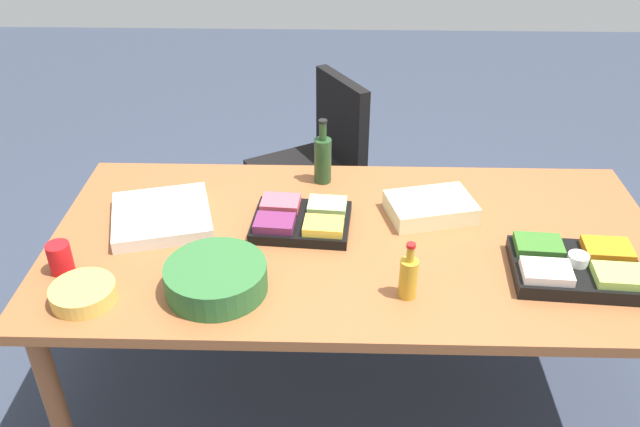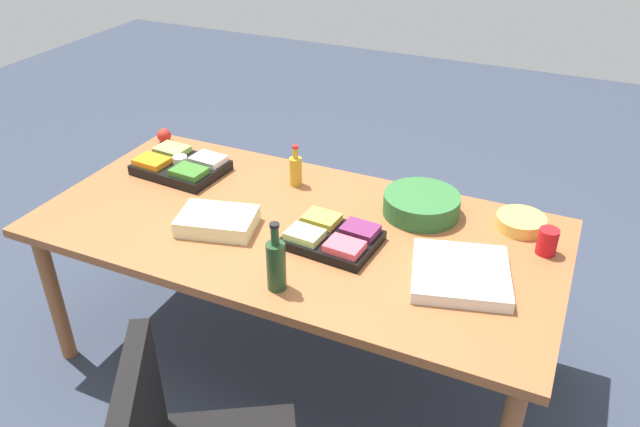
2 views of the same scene
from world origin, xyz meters
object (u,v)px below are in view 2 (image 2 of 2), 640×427
Objects in this scene: sheet_cake at (217,221)px; chip_bowl at (521,222)px; salad_bowl at (421,204)px; wine_bottle at (276,264)px; apple_red at (164,135)px; dressing_bottle at (296,170)px; pizza_box at (460,274)px; fruit_platter at (333,237)px; veggie_tray at (181,166)px; red_solo_cup at (547,241)px; conference_table at (296,238)px.

sheet_cake is 1.29m from chip_bowl.
salad_bowl is 1.20× the size of wine_bottle.
sheet_cake reaches higher than chip_bowl.
chip_bowl is (0.75, 0.80, -0.08)m from wine_bottle.
apple_red is at bearing 139.78° from sheet_cake.
salad_bowl is 0.63m from dressing_bottle.
chip_bowl is at bearing -2.62° from apple_red.
salad_bowl is at bearing 109.27° from pizza_box.
pizza_box is (0.90, -0.41, -0.05)m from dressing_bottle.
dressing_bottle is at bearing 111.41° from wine_bottle.
chip_bowl is at bearing 33.27° from fruit_platter.
fruit_platter is at bearing -16.17° from veggie_tray.
dressing_bottle is at bearing 11.86° from veggie_tray.
apple_red is (-2.04, 0.24, -0.02)m from red_solo_cup.
fruit_platter is at bearing 78.51° from wine_bottle.
dressing_bottle reaches higher than conference_table.
wine_bottle is at bearing -68.59° from dressing_bottle.
veggie_tray is 1.38× the size of sheet_cake.
conference_table is at bearing 107.49° from wine_bottle.
red_solo_cup reaches higher than sheet_cake.
red_solo_cup is 0.25× the size of veggie_tray.
dressing_bottle reaches higher than red_solo_cup.
dressing_bottle reaches higher than sheet_cake.
fruit_platter is at bearing -146.73° from chip_bowl.
red_solo_cup reaches higher than fruit_platter.
fruit_platter is (0.94, -0.27, -0.00)m from veggie_tray.
sheet_cake is 0.84× the size of fruit_platter.
sheet_cake reaches higher than pizza_box.
conference_table is 20.47× the size of red_solo_cup.
salad_bowl is (0.46, 0.31, 0.12)m from conference_table.
conference_table is 0.47m from wine_bottle.
conference_table is at bearing 29.41° from sheet_cake.
veggie_tray reaches higher than apple_red.
veggie_tray is at bearing 140.65° from sheet_cake.
fruit_platter is at bearing -47.31° from dressing_bottle.
pizza_box is 1.03m from sheet_cake.
conference_table is at bearing -146.01° from salad_bowl.
red_solo_cup is at bearing -50.79° from chip_bowl.
dressing_bottle is at bearing -177.13° from chip_bowl.
red_solo_cup is 0.53× the size of dressing_bottle.
red_solo_cup is 0.20m from chip_bowl.
veggie_tray is (-0.74, 0.20, 0.10)m from conference_table.
sheet_cake is 0.50m from fruit_platter.
conference_table is 0.77m from veggie_tray.
sheet_cake is 0.98m from apple_red.
pizza_box is at bearing -17.38° from apple_red.
chip_bowl is at bearing 6.11° from veggie_tray.
pizza_box is 1.72× the size of chip_bowl.
conference_table is 5.11× the size of veggie_tray.
dressing_bottle reaches higher than veggie_tray.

